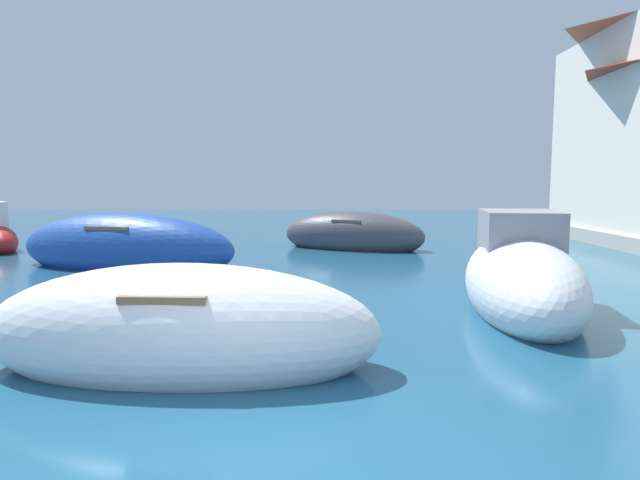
% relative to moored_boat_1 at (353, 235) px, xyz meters
% --- Properties ---
extents(moored_boat_1, '(5.21, 3.50, 1.61)m').
position_rel_moored_boat_1_xyz_m(moored_boat_1, '(0.00, 0.00, 0.00)').
color(moored_boat_1, '#3F3F47').
rests_on(moored_boat_1, ground).
extents(moored_boat_3, '(6.42, 3.51, 1.82)m').
position_rel_moored_boat_1_xyz_m(moored_boat_3, '(-6.10, -4.16, 0.06)').
color(moored_boat_3, '#1E479E').
rests_on(moored_boat_3, ground).
extents(moored_boat_4, '(2.58, 5.06, 2.08)m').
position_rel_moored_boat_1_xyz_m(moored_boat_4, '(2.54, -8.76, 0.09)').
color(moored_boat_4, white).
rests_on(moored_boat_4, ground).
extents(moored_boat_5, '(4.76, 1.93, 1.63)m').
position_rel_moored_boat_1_xyz_m(moored_boat_5, '(-2.54, -11.83, 0.01)').
color(moored_boat_5, white).
rests_on(moored_boat_5, ground).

